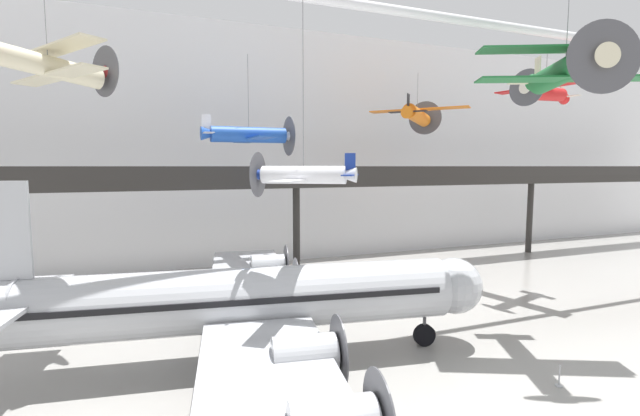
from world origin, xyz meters
name	(u,v)px	position (x,y,z in m)	size (l,w,h in m)	color
hangar_back_wall	(276,147)	(0.00, 35.47, 12.78)	(140.00, 3.00, 25.57)	white
mezzanine_walkway	(299,184)	(0.00, 26.97, 8.98)	(110.00, 3.20, 10.67)	#2D2B28
ceiling_truss_beam	(377,8)	(0.00, 11.82, 20.14)	(120.00, 0.60, 0.60)	silver
airliner_silver_main	(239,301)	(-8.77, 10.52, 3.50)	(29.00, 33.23, 10.00)	#B7BABF
suspended_plane_white_twin	(303,175)	(-5.68, 8.82, 10.22)	(5.58, 6.09, 10.59)	silver
suspended_plane_blue_trainer	(249,135)	(-5.42, 23.81, 13.24)	(7.71, 9.48, 8.23)	#1E4CAD
suspended_plane_orange_highwing	(417,115)	(11.76, 25.11, 15.74)	(8.35, 8.41, 5.77)	orange
suspended_plane_cream_biplane	(49,66)	(-17.71, 14.40, 15.88)	(6.83, 7.44, 5.18)	beige
suspended_plane_red_highwing	(545,93)	(17.01, 14.69, 16.57)	(6.66, 7.95, 4.54)	red
suspended_plane_green_biplane	(565,70)	(9.01, 6.25, 16.08)	(9.60, 8.38, 5.70)	#1E6B33
stanchion_barrier	(559,380)	(5.33, 2.56, 0.33)	(0.36, 0.36, 1.08)	#B2B5BA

